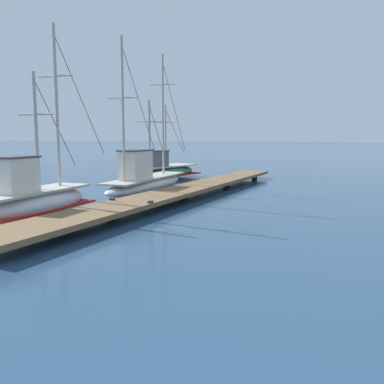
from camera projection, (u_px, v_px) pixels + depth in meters
floating_dock at (184, 190)px, 18.30m from camera, size 3.15×21.22×0.53m
fishing_boat_0 at (145, 180)px, 20.01m from camera, size 1.80×8.98×6.90m
fishing_boat_1 at (33, 199)px, 13.98m from camera, size 1.73×6.92×6.66m
fishing_boat_2 at (162, 170)px, 26.58m from camera, size 3.29×6.17×4.69m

